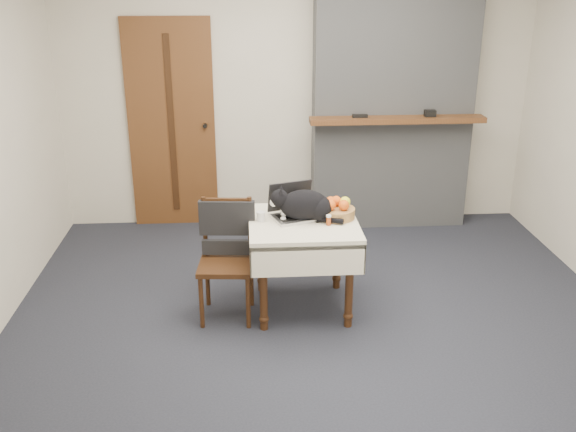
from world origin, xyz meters
name	(u,v)px	position (x,y,z in m)	size (l,w,h in m)	color
ground	(317,316)	(0.00, 0.00, 0.00)	(4.50, 4.50, 0.00)	black
room_shell	(314,64)	(0.00, 0.46, 1.76)	(4.52, 4.01, 2.61)	beige
door	(172,125)	(-1.20, 1.97, 1.00)	(0.82, 0.10, 2.00)	brown
chimney	(393,94)	(0.90, 1.85, 1.30)	(1.62, 0.48, 2.60)	gray
side_table	(303,235)	(-0.10, 0.15, 0.59)	(0.78, 0.78, 0.70)	#321D0D
laptop	(294,208)	(-0.16, 0.25, 0.76)	(0.40, 0.37, 0.25)	#B7B7BC
cat	(305,205)	(-0.08, 0.17, 0.81)	(0.52, 0.25, 0.26)	black
cream_jar	(261,216)	(-0.40, 0.17, 0.74)	(0.06, 0.06, 0.07)	silver
pill_bottle	(329,220)	(0.07, 0.06, 0.74)	(0.04, 0.04, 0.08)	#9A3C13
fruit_basket	(337,210)	(0.15, 0.20, 0.76)	(0.26, 0.26, 0.15)	#AA7744
desk_clutter	(331,216)	(0.11, 0.22, 0.70)	(0.16, 0.02, 0.01)	black
chair	(227,242)	(-0.65, 0.14, 0.56)	(0.42, 0.41, 0.87)	#321D0D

